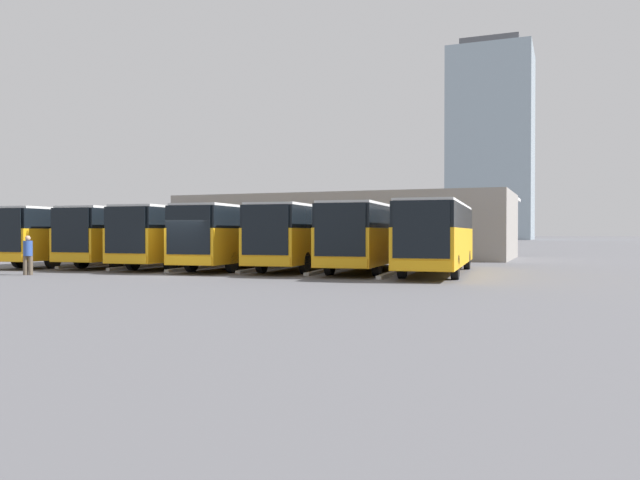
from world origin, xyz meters
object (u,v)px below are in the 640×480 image
Objects in this scene: bus_2 at (307,234)px; pedestrian at (28,254)px; bus_4 at (187,234)px; bus_1 at (371,234)px; bus_3 at (243,234)px; bus_5 at (138,234)px; bus_6 at (81,234)px; bus_0 at (438,235)px.

pedestrian is (10.03, 8.96, -0.87)m from bus_2.
bus_4 is at bearing -0.72° from bus_2.
bus_2 is at bearing -8.19° from bus_1.
bus_3 is 1.00× the size of bus_5.
bus_1 is 17.84m from bus_6.
bus_5 is 3.65m from bus_6.
bus_5 is at bearing -3.34° from bus_2.
bus_4 is 1.00× the size of bus_5.
bus_3 and bus_4 have the same top height.
bus_1 is (3.56, -0.76, 0.00)m from bus_0.
pedestrian is (17.16, 7.98, -0.87)m from bus_0.
pedestrian is (6.47, 8.39, -0.87)m from bus_3.
bus_2 is at bearing 176.66° from bus_5.
bus_1 is at bearing 175.44° from bus_5.
bus_5 is (7.13, -0.32, 0.00)m from bus_3.
bus_0 is 1.00× the size of bus_6.
bus_1 is at bearing 177.99° from bus_6.
bus_2 is at bearing -175.59° from bus_3.
bus_4 is at bearing -6.65° from bus_0.
bus_5 is at bearing -8.59° from bus_4.
bus_2 is at bearing 179.53° from bus_6.
bus_0 is 17.84m from bus_5.
bus_2 is at bearing 179.28° from bus_4.
bus_0 is at bearing 163.21° from bus_1.
bus_1 and bus_2 have the same top height.
pedestrian is at bearing 28.08° from bus_1.
bus_1 is 7.14m from bus_3.
bus_2 is at bearing -12.53° from bus_0.
bus_2 is 7.14m from bus_4.
bus_3 is 7.14m from bus_5.
bus_1 is 6.77× the size of pedestrian.
bus_2 is 13.48m from pedestrian.
bus_3 is 10.70m from bus_6.
bus_6 is (7.13, 0.56, 0.00)m from bus_4.
bus_0 is at bearing 173.11° from bus_3.
bus_5 is (17.82, -0.74, 0.00)m from bus_0.
bus_6 is at bearing -2.11° from bus_3.
bus_0 is 18.94m from pedestrian.
bus_3 is 6.77× the size of pedestrian.
bus_2 and bus_5 have the same top height.
bus_2 and bus_4 have the same top height.
bus_4 is 3.57m from bus_5.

